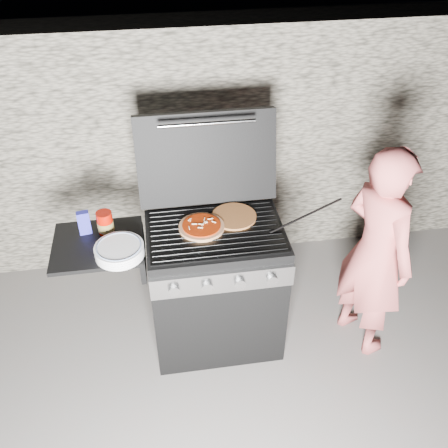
{
  "coord_description": "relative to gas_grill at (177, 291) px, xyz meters",
  "views": [
    {
      "loc": [
        -0.3,
        -2.24,
        2.68
      ],
      "look_at": [
        0.05,
        0.0,
        0.95
      ],
      "focal_mm": 40.0,
      "sensor_mm": 36.0,
      "label": 1
    }
  ],
  "objects": [
    {
      "name": "ground",
      "position": [
        0.25,
        0.0,
        -0.46
      ],
      "size": [
        50.0,
        50.0,
        0.0
      ],
      "primitive_type": "plane",
      "color": "#655E59"
    },
    {
      "name": "stone_wall",
      "position": [
        0.25,
        1.05,
        0.44
      ],
      "size": [
        8.0,
        0.35,
        1.8
      ],
      "primitive_type": "cube",
      "color": "gray",
      "rests_on": "ground"
    },
    {
      "name": "gas_grill",
      "position": [
        0.0,
        0.0,
        0.0
      ],
      "size": [
        1.34,
        0.79,
        0.91
      ],
      "primitive_type": null,
      "color": "black",
      "rests_on": "ground"
    },
    {
      "name": "pizza_topped",
      "position": [
        0.17,
        0.03,
        0.47
      ],
      "size": [
        0.27,
        0.27,
        0.03
      ],
      "primitive_type": null,
      "rotation": [
        0.0,
        0.0,
        0.01
      ],
      "color": "#E2974D",
      "rests_on": "gas_grill"
    },
    {
      "name": "pizza_plain",
      "position": [
        0.38,
        0.11,
        0.46
      ],
      "size": [
        0.29,
        0.29,
        0.01
      ],
      "primitive_type": "cylinder",
      "rotation": [
        0.0,
        0.0,
        -0.1
      ],
      "color": "#BC7446",
      "rests_on": "gas_grill"
    },
    {
      "name": "sauce_jar",
      "position": [
        -0.37,
        0.09,
        0.52
      ],
      "size": [
        0.11,
        0.11,
        0.14
      ],
      "primitive_type": "cylinder",
      "rotation": [
        0.0,
        0.0,
        -0.24
      ],
      "color": "#A80F03",
      "rests_on": "gas_grill"
    },
    {
      "name": "blue_carton",
      "position": [
        -0.49,
        0.1,
        0.52
      ],
      "size": [
        0.07,
        0.05,
        0.15
      ],
      "primitive_type": "cube",
      "rotation": [
        0.0,
        0.0,
        0.15
      ],
      "color": "#29299F",
      "rests_on": "gas_grill"
    },
    {
      "name": "plate_stack",
      "position": [
        -0.29,
        -0.13,
        0.48
      ],
      "size": [
        0.35,
        0.35,
        0.06
      ],
      "primitive_type": "cylinder",
      "rotation": [
        0.0,
        0.0,
        0.42
      ],
      "color": "white",
      "rests_on": "gas_grill"
    },
    {
      "name": "person",
      "position": [
        1.2,
        -0.14,
        0.27
      ],
      "size": [
        0.51,
        0.62,
        1.45
      ],
      "primitive_type": "imported",
      "rotation": [
        0.0,
        0.0,
        1.92
      ],
      "color": "#D55E5C",
      "rests_on": "ground"
    },
    {
      "name": "tongs",
      "position": [
        0.79,
        0.0,
        0.51
      ],
      "size": [
        0.47,
        0.16,
        0.1
      ],
      "primitive_type": "cylinder",
      "rotation": [
        0.0,
        1.4,
        0.31
      ],
      "color": "black",
      "rests_on": "gas_grill"
    }
  ]
}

